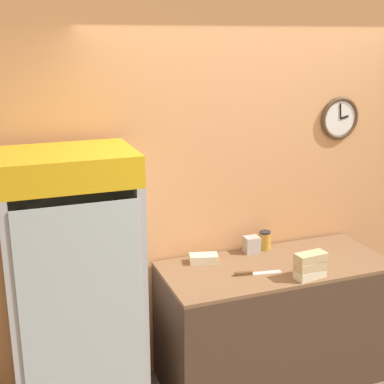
# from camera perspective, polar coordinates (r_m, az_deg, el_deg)

# --- Properties ---
(wall_back) EXTENTS (5.20, 0.09, 2.70)m
(wall_back) POSITION_cam_1_polar(r_m,az_deg,el_deg) (3.98, 6.51, 0.47)
(wall_back) COLOR tan
(wall_back) RESTS_ON ground_plane
(prep_counter) EXTENTS (1.60, 0.69, 0.90)m
(prep_counter) POSITION_cam_1_polar(r_m,az_deg,el_deg) (4.00, 8.64, -13.54)
(prep_counter) COLOR #4C3828
(prep_counter) RESTS_ON ground_plane
(beverage_cooler) EXTENTS (0.77, 0.64, 1.81)m
(beverage_cooler) POSITION_cam_1_polar(r_m,az_deg,el_deg) (3.42, -12.64, -9.00)
(beverage_cooler) COLOR #B2B7BC
(beverage_cooler) RESTS_ON ground_plane
(sandwich_stack_bottom) EXTENTS (0.22, 0.13, 0.06)m
(sandwich_stack_bottom) POSITION_cam_1_polar(r_m,az_deg,el_deg) (3.63, 12.45, -8.50)
(sandwich_stack_bottom) COLOR beige
(sandwich_stack_bottom) RESTS_ON prep_counter
(sandwich_stack_middle) EXTENTS (0.22, 0.12, 0.06)m
(sandwich_stack_middle) POSITION_cam_1_polar(r_m,az_deg,el_deg) (3.60, 12.51, -7.66)
(sandwich_stack_middle) COLOR tan
(sandwich_stack_middle) RESTS_ON sandwich_stack_bottom
(sandwich_stack_top) EXTENTS (0.22, 0.12, 0.06)m
(sandwich_stack_top) POSITION_cam_1_polar(r_m,az_deg,el_deg) (3.58, 12.57, -6.81)
(sandwich_stack_top) COLOR tan
(sandwich_stack_top) RESTS_ON sandwich_stack_middle
(sandwich_flat_left) EXTENTS (0.22, 0.15, 0.06)m
(sandwich_flat_left) POSITION_cam_1_polar(r_m,az_deg,el_deg) (3.77, 1.24, -7.11)
(sandwich_flat_left) COLOR beige
(sandwich_flat_left) RESTS_ON prep_counter
(chefs_knife) EXTENTS (0.32, 0.08, 0.02)m
(chefs_knife) POSITION_cam_1_polar(r_m,az_deg,el_deg) (3.62, 6.37, -8.60)
(chefs_knife) COLOR silver
(chefs_knife) RESTS_ON prep_counter
(condiment_jar) EXTENTS (0.09, 0.09, 0.14)m
(condiment_jar) POSITION_cam_1_polar(r_m,az_deg,el_deg) (4.02, 7.78, -5.13)
(condiment_jar) COLOR gold
(condiment_jar) RESTS_ON prep_counter
(napkin_dispenser) EXTENTS (0.11, 0.09, 0.12)m
(napkin_dispenser) POSITION_cam_1_polar(r_m,az_deg,el_deg) (3.95, 6.37, -5.59)
(napkin_dispenser) COLOR #B7B2AD
(napkin_dispenser) RESTS_ON prep_counter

